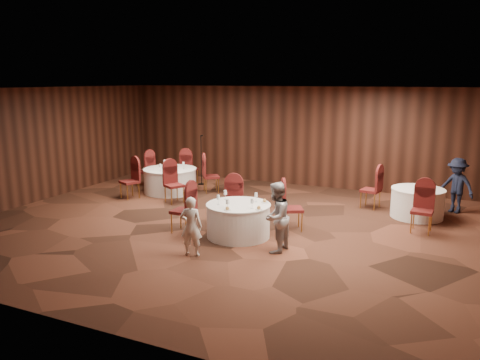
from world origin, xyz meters
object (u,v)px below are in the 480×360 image
at_px(woman_a, 191,226).
at_px(man_c, 456,186).
at_px(woman_b, 276,217).
at_px(table_left, 170,180).
at_px(table_main, 238,220).
at_px(mic_stand, 201,170).
at_px(table_right, 417,203).

bearing_deg(woman_a, man_c, -145.06).
bearing_deg(man_c, woman_b, -97.11).
bearing_deg(table_left, woman_b, -36.31).
xyz_separation_m(table_main, table_left, (-3.64, 2.92, 0.00)).
bearing_deg(man_c, table_main, -108.57).
distance_m(table_main, man_c, 5.98).
height_order(mic_stand, woman_b, mic_stand).
bearing_deg(table_left, table_main, -38.76).
distance_m(table_left, table_right, 7.13).
distance_m(table_main, table_right, 4.74).
height_order(woman_a, woman_b, woman_b).
relative_size(mic_stand, man_c, 1.14).
bearing_deg(woman_a, table_main, -118.88).
height_order(table_main, table_left, same).
bearing_deg(man_c, mic_stand, -153.25).
xyz_separation_m(table_main, mic_stand, (-3.30, 4.29, 0.11)).
height_order(table_right, woman_a, woman_a).
bearing_deg(mic_stand, woman_b, -47.88).
xyz_separation_m(table_main, woman_a, (-0.37, -1.42, 0.22)).
bearing_deg(mic_stand, table_main, -52.46).
height_order(table_main, woman_b, woman_b).
distance_m(table_left, mic_stand, 1.42).
relative_size(mic_stand, woman_b, 1.14).
distance_m(table_main, table_left, 4.67).
xyz_separation_m(woman_a, man_c, (4.73, 5.49, 0.12)).
xyz_separation_m(table_main, woman_b, (1.07, -0.54, 0.34)).
distance_m(table_right, mic_stand, 6.88).
height_order(woman_b, man_c, man_c).
xyz_separation_m(table_right, man_c, (0.87, 0.87, 0.35)).
relative_size(mic_stand, woman_a, 1.38).
relative_size(table_left, woman_b, 1.13).
xyz_separation_m(mic_stand, woman_a, (2.93, -5.71, 0.11)).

